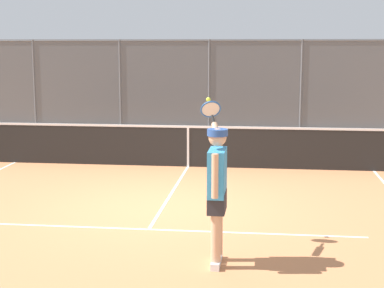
% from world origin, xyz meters
% --- Properties ---
extents(ground_plane, '(60.00, 60.00, 0.00)m').
position_xyz_m(ground_plane, '(0.00, 0.00, 0.00)').
color(ground_plane, '#C67A4C').
extents(court_line_markings, '(8.46, 8.79, 0.01)m').
position_xyz_m(court_line_markings, '(0.00, 1.61, 0.00)').
color(court_line_markings, white).
rests_on(court_line_markings, ground).
extents(fence_backdrop, '(20.20, 1.37, 2.96)m').
position_xyz_m(fence_backdrop, '(0.00, -9.54, 1.32)').
color(fence_backdrop, '#565B60').
rests_on(fence_backdrop, ground).
extents(tennis_net, '(10.87, 0.09, 1.07)m').
position_xyz_m(tennis_net, '(0.00, -3.58, 0.49)').
color(tennis_net, '#2D2D2D').
rests_on(tennis_net, ground).
extents(tennis_player, '(0.46, 1.45, 2.06)m').
position_xyz_m(tennis_player, '(-1.14, 2.55, 1.05)').
color(tennis_player, silver).
rests_on(tennis_player, ground).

